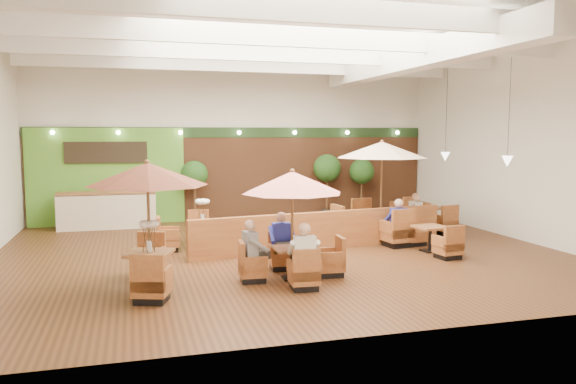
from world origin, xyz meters
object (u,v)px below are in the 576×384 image
object	(u,v)px
booth_divider	(323,231)
diner_4	(414,211)
table_1	(292,203)
table_4	(430,239)
diner_1	(282,235)
diner_3	(397,218)
table_0	(148,191)
topiary_1	(327,171)
topiary_0	(194,177)
topiary_2	(362,174)
table_5	(421,219)
diner_2	(253,245)
diner_0	(304,250)
service_counter	(107,210)
table_2	(381,173)
table_3	(194,233)

from	to	relation	value
booth_divider	diner_4	distance (m)	3.21
table_1	table_4	size ratio (longest dim) A/B	1.01
booth_divider	table_1	xyz separation A→B (m)	(-1.60, -2.63, 1.09)
booth_divider	diner_4	xyz separation A→B (m)	(3.08, 0.86, 0.28)
diner_1	diner_3	size ratio (longest dim) A/B	0.99
table_0	topiary_1	bearing A→B (deg)	68.96
table_1	diner_3	world-z (taller)	table_1
table_4	table_0	bearing A→B (deg)	-173.36
topiary_0	topiary_2	xyz separation A→B (m)	(6.02, 0.00, -0.01)
table_4	table_5	world-z (taller)	table_5
table_1	topiary_0	bearing A→B (deg)	102.38
table_4	diner_1	size ratio (longest dim) A/B	2.77
table_0	diner_2	size ratio (longest dim) A/B	3.16
table_5	diner_0	size ratio (longest dim) A/B	2.89
diner_0	diner_4	size ratio (longest dim) A/B	1.01
table_4	diner_2	size ratio (longest dim) A/B	2.77
service_counter	diner_1	world-z (taller)	diner_1
table_0	table_2	world-z (taller)	table_2
table_2	table_4	distance (m)	2.50
diner_4	service_counter	bearing A→B (deg)	65.72
table_4	diner_4	world-z (taller)	diner_4
topiary_2	diner_2	world-z (taller)	topiary_2
diner_2	table_1	bearing A→B (deg)	83.89
topiary_2	service_counter	bearing A→B (deg)	-178.70
table_5	diner_1	bearing A→B (deg)	-153.18
booth_divider	table_4	world-z (taller)	booth_divider
table_4	table_5	bearing A→B (deg)	58.73
booth_divider	table_0	size ratio (longest dim) A/B	2.76
table_1	topiary_1	xyz separation A→B (m)	(3.52, 7.77, 0.11)
service_counter	topiary_2	bearing A→B (deg)	1.30
topiary_1	diner_3	bearing A→B (deg)	-88.80
booth_divider	table_3	world-z (taller)	table_3
service_counter	table_5	world-z (taller)	service_counter
diner_1	diner_4	bearing A→B (deg)	-146.85
diner_4	table_4	bearing A→B (deg)	165.38
table_3	table_5	size ratio (longest dim) A/B	0.97
table_0	table_3	world-z (taller)	table_0
service_counter	table_0	distance (m)	7.72
diner_4	diner_2	bearing A→B (deg)	123.39
table_4	diner_2	bearing A→B (deg)	-167.92
service_counter	topiary_0	world-z (taller)	topiary_0
topiary_2	diner_0	distance (m)	9.92
table_0	service_counter	bearing A→B (deg)	116.76
table_0	table_1	xyz separation A→B (m)	(2.88, -0.05, -0.32)
diner_2	diner_0	bearing A→B (deg)	38.89
topiary_2	table_3	bearing A→B (deg)	-146.92
table_3	diner_3	size ratio (longest dim) A/B	2.89
diner_0	diner_3	size ratio (longest dim) A/B	1.03
table_4	diner_3	world-z (taller)	diner_3
table_4	topiary_1	world-z (taller)	topiary_1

